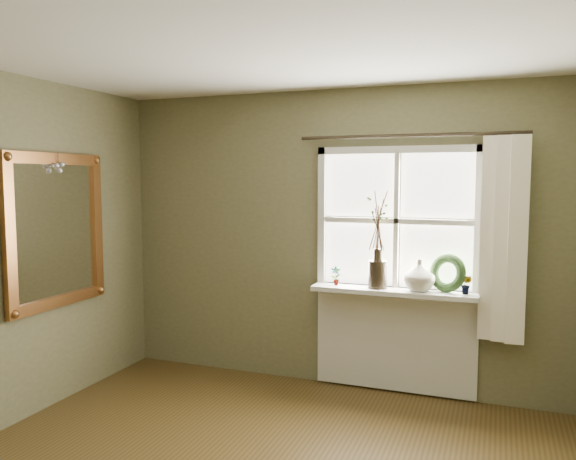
{
  "coord_description": "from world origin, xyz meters",
  "views": [
    {
      "loc": [
        1.35,
        -2.47,
        1.83
      ],
      "look_at": [
        -0.17,
        1.55,
        1.44
      ],
      "focal_mm": 35.0,
      "sensor_mm": 36.0,
      "label": 1
    }
  ],
  "objects_px": {
    "cream_vase": "(419,275)",
    "wreath": "(447,277)",
    "gilt_mirror": "(56,230)",
    "dark_jug": "(378,274)"
  },
  "relations": [
    {
      "from": "cream_vase",
      "to": "gilt_mirror",
      "type": "xyz_separation_m",
      "value": [
        -2.72,
        -1.07,
        0.37
      ]
    },
    {
      "from": "cream_vase",
      "to": "gilt_mirror",
      "type": "distance_m",
      "value": 2.95
    },
    {
      "from": "dark_jug",
      "to": "wreath",
      "type": "xyz_separation_m",
      "value": [
        0.56,
        0.04,
        0.0
      ]
    },
    {
      "from": "cream_vase",
      "to": "wreath",
      "type": "xyz_separation_m",
      "value": [
        0.22,
        0.04,
        -0.01
      ]
    },
    {
      "from": "dark_jug",
      "to": "wreath",
      "type": "height_order",
      "value": "wreath"
    },
    {
      "from": "cream_vase",
      "to": "wreath",
      "type": "distance_m",
      "value": 0.22
    },
    {
      "from": "dark_jug",
      "to": "cream_vase",
      "type": "bearing_deg",
      "value": 0.0
    },
    {
      "from": "cream_vase",
      "to": "wreath",
      "type": "bearing_deg",
      "value": 10.45
    },
    {
      "from": "cream_vase",
      "to": "gilt_mirror",
      "type": "height_order",
      "value": "gilt_mirror"
    },
    {
      "from": "wreath",
      "to": "gilt_mirror",
      "type": "height_order",
      "value": "gilt_mirror"
    }
  ]
}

